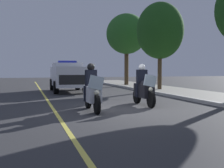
{
  "coord_description": "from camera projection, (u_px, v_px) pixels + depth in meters",
  "views": [
    {
      "loc": [
        9.71,
        -3.3,
        1.51
      ],
      "look_at": [
        -1.11,
        0.0,
        0.9
      ],
      "focal_mm": 44.97,
      "sensor_mm": 36.0,
      "label": 1
    }
  ],
  "objects": [
    {
      "name": "police_motorcycle_lead_right",
      "position": [
        144.0,
        89.0,
        11.57
      ],
      "size": [
        2.14,
        0.56,
        1.72
      ],
      "color": "black",
      "rests_on": "ground"
    },
    {
      "name": "curb_strip",
      "position": [
        216.0,
        104.0,
        11.52
      ],
      "size": [
        48.0,
        0.24,
        0.15
      ],
      "primitive_type": "cube",
      "color": "#B7B5AD",
      "rests_on": "ground"
    },
    {
      "name": "tree_far_back",
      "position": [
        160.0,
        31.0,
        19.42
      ],
      "size": [
        3.26,
        3.26,
        6.02
      ],
      "color": "#4C3823",
      "rests_on": "sidewalk_strip"
    },
    {
      "name": "lane_stripe_center",
      "position": [
        56.0,
        113.0,
        9.63
      ],
      "size": [
        48.0,
        0.12,
        0.01
      ],
      "primitive_type": "cube",
      "color": "#E0D14C",
      "rests_on": "ground"
    },
    {
      "name": "police_suv",
      "position": [
        68.0,
        76.0,
        18.52
      ],
      "size": [
        4.93,
        2.13,
        2.05
      ],
      "color": "silver",
      "rests_on": "ground"
    },
    {
      "name": "police_motorcycle_lead_left",
      "position": [
        92.0,
        92.0,
        10.06
      ],
      "size": [
        2.14,
        0.56,
        1.72
      ],
      "color": "black",
      "rests_on": "ground"
    },
    {
      "name": "ground_plane",
      "position": [
        121.0,
        110.0,
        10.32
      ],
      "size": [
        80.0,
        80.0,
        0.0
      ],
      "primitive_type": "plane",
      "color": "#333335"
    },
    {
      "name": "tree_behind_suv",
      "position": [
        127.0,
        34.0,
        24.73
      ],
      "size": [
        3.58,
        3.58,
        6.27
      ],
      "color": "#4C3823",
      "rests_on": "sidewalk_strip"
    }
  ]
}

